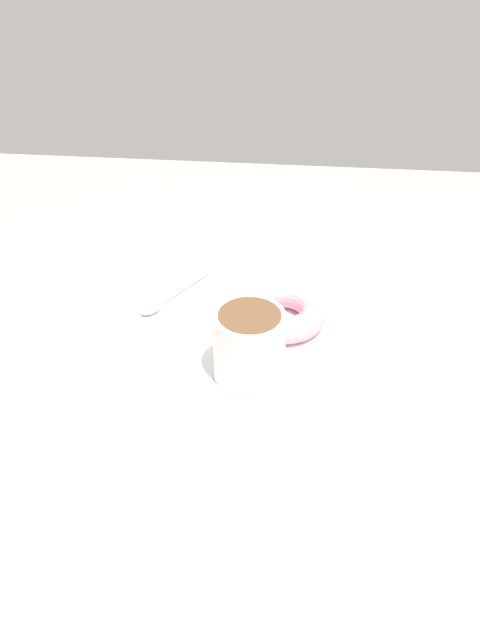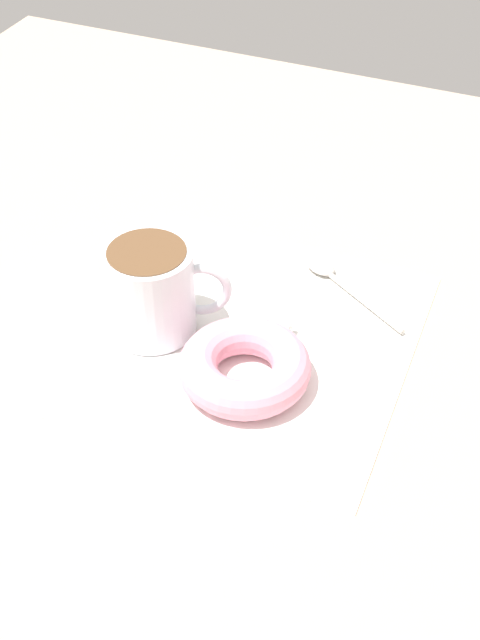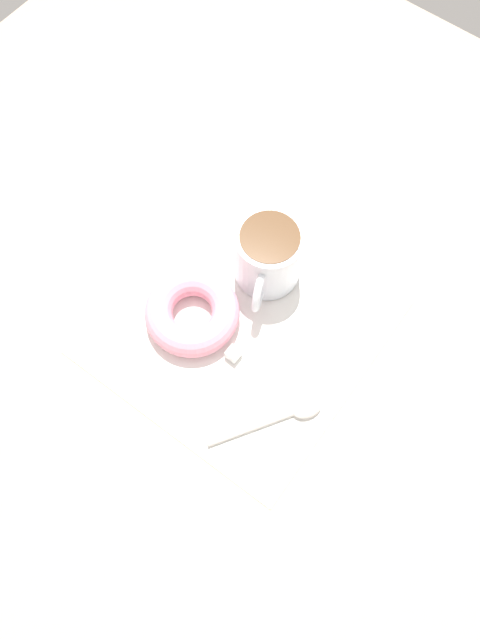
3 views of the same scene
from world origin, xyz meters
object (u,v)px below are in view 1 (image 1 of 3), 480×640
spoon (161,302)px  sugar_cube (230,311)px  donut (282,312)px  coffee_cup (248,343)px

spoon → sugar_cube: sugar_cube is taller
donut → coffee_cup: bearing=161.5°
coffee_cup → sugar_cube: size_ratio=7.44×
donut → sugar_cube: size_ratio=7.71×
coffee_cup → sugar_cube: 12.80cm
donut → spoon: 17.29cm
spoon → donut: bearing=-99.0°
spoon → sugar_cube: (-1.80, -9.88, 0.37)cm
coffee_cup → sugar_cube: (11.69, 3.54, -3.82)cm
coffee_cup → spoon: (13.49, 13.42, -4.19)cm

